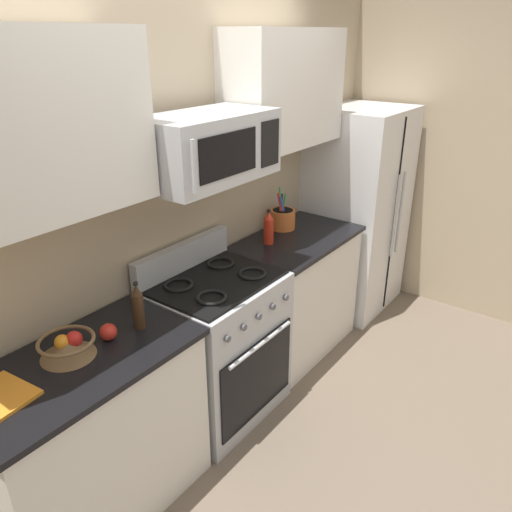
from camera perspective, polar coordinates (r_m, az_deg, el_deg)
name	(u,v)px	position (r m, az deg, el deg)	size (l,w,h in m)	color
ground_plane	(302,450)	(3.14, 5.28, -21.22)	(16.00, 16.00, 0.00)	#6B5B4C
wall_back	(167,207)	(2.98, -10.14, 5.57)	(8.00, 0.10, 2.60)	tan
counter_left	(94,437)	(2.66, -18.10, -19.13)	(1.07, 0.59, 0.91)	silver
range_oven	(219,346)	(3.12, -4.32, -10.20)	(0.76, 0.63, 1.09)	#B2B5BA
counter_right	(296,293)	(3.74, 4.58, -4.27)	(0.99, 0.59, 0.91)	silver
refrigerator	(357,211)	(4.31, 11.46, 5.04)	(0.80, 0.70, 1.71)	silver
wall_right	(456,158)	(4.45, 21.96, 10.38)	(0.10, 8.00, 2.60)	tan
microwave	(208,147)	(2.65, -5.58, 12.31)	(0.77, 0.44, 0.35)	#B2B5BA
upper_cabinets_left	(18,129)	(2.13, -25.66, 13.01)	(1.06, 0.34, 0.73)	silver
upper_cabinets_right	(285,89)	(3.39, 3.29, 18.56)	(0.98, 0.34, 0.73)	silver
utensil_crock	(283,218)	(3.67, 3.08, 4.34)	(0.18, 0.18, 0.32)	#D1662D
fruit_basket	(67,346)	(2.40, -20.82, -9.64)	(0.25, 0.25, 0.11)	brown
apple_loose	(108,332)	(2.46, -16.57, -8.34)	(0.08, 0.08, 0.08)	red
bottle_soy	(138,307)	(2.48, -13.36, -5.73)	(0.06, 0.06, 0.25)	#382314
bottle_hot_sauce	(269,228)	(3.39, 1.46, 3.23)	(0.07, 0.07, 0.24)	red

